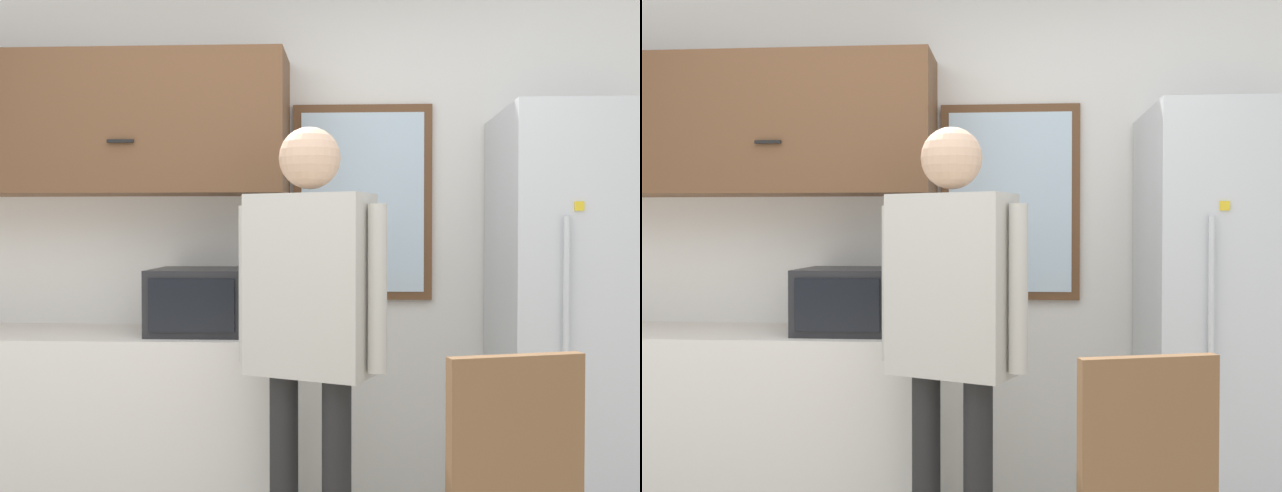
% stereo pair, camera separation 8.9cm
% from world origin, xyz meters
% --- Properties ---
extents(back_wall, '(6.00, 0.06, 2.70)m').
position_xyz_m(back_wall, '(0.00, 1.88, 1.35)').
color(back_wall, white).
rests_on(back_wall, ground_plane).
extents(counter, '(2.24, 0.57, 0.90)m').
position_xyz_m(counter, '(-1.08, 1.57, 0.45)').
color(counter, silver).
rests_on(counter, ground_plane).
extents(upper_cabinets, '(2.24, 0.38, 0.66)m').
position_xyz_m(upper_cabinets, '(-1.08, 1.67, 1.86)').
color(upper_cabinets, brown).
extents(microwave, '(0.53, 0.42, 0.29)m').
position_xyz_m(microwave, '(-0.30, 1.56, 1.04)').
color(microwave, '#232326').
rests_on(microwave, counter).
extents(person, '(0.57, 0.38, 1.75)m').
position_xyz_m(person, '(0.19, 1.00, 1.08)').
color(person, black).
rests_on(person, ground_plane).
extents(refrigerator, '(0.80, 0.75, 1.88)m').
position_xyz_m(refrigerator, '(1.39, 1.48, 0.94)').
color(refrigerator, silver).
rests_on(refrigerator, ground_plane).
extents(window, '(0.68, 0.05, 0.95)m').
position_xyz_m(window, '(0.39, 1.84, 1.50)').
color(window, brown).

